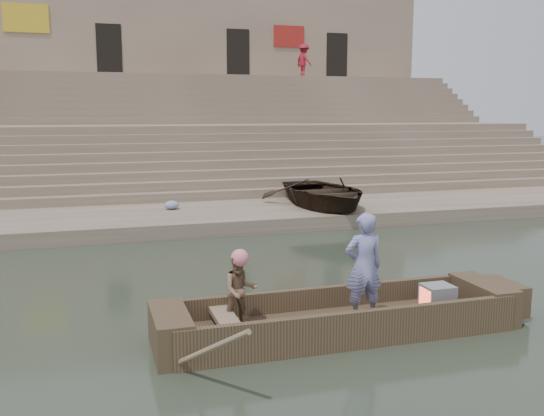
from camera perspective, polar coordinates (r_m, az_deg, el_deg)
name	(u,v)px	position (r m, az deg, el deg)	size (l,w,h in m)	color
ground	(291,306)	(10.53, 1.82, -9.31)	(120.00, 120.00, 0.00)	#263024
lower_landing	(205,217)	(18.02, -6.40, -0.90)	(32.00, 4.00, 0.40)	gray
mid_landing	(171,159)	(25.23, -9.62, 4.66)	(32.00, 3.00, 2.80)	gray
upper_landing	(153,126)	(32.12, -11.33, 7.70)	(32.00, 3.00, 5.20)	gray
ghat_steps	(166,147)	(26.88, -10.12, 5.77)	(32.00, 11.00, 5.20)	gray
building_wall	(144,72)	(36.16, -12.13, 12.59)	(32.00, 5.07, 11.20)	#9D856A
main_rowboat	(339,327)	(9.29, 6.45, -11.23)	(5.00, 1.30, 0.22)	brown
rowboat_trim	(352,313)	(9.30, 7.70, -9.95)	(6.04, 2.63, 1.76)	brown
standing_man	(364,267)	(9.09, 8.75, -5.57)	(0.60, 0.39, 1.65)	navy
rowing_man	(240,290)	(8.79, -3.07, -7.86)	(0.53, 0.41, 1.09)	#2A8054
television	(437,297)	(9.95, 15.49, -8.23)	(0.46, 0.42, 0.40)	slate
beached_rowboat	(324,192)	(18.66, 4.96, 1.51)	(3.15, 4.42, 0.91)	#2D2116
pedestrian	(304,61)	(33.31, 3.07, 13.91)	(1.14, 0.65, 1.76)	maroon
cloth_bundles	(35,215)	(17.58, -21.69, -0.66)	(6.66, 1.98, 0.26)	#3F5999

